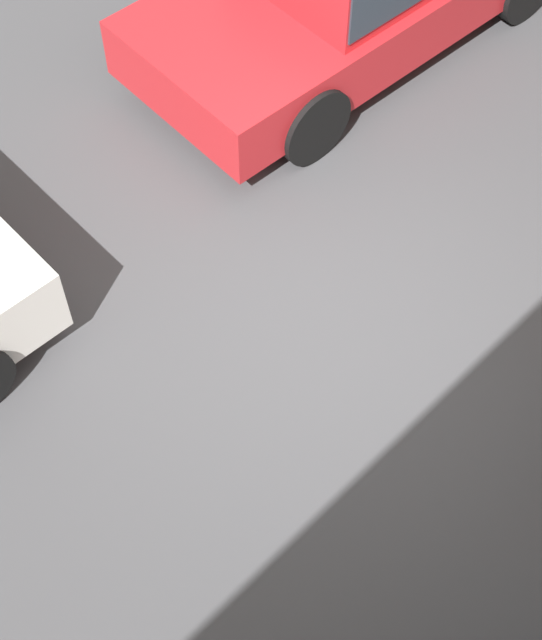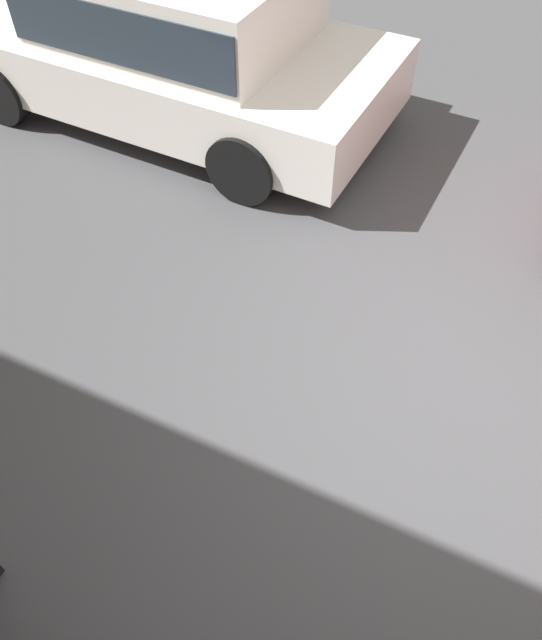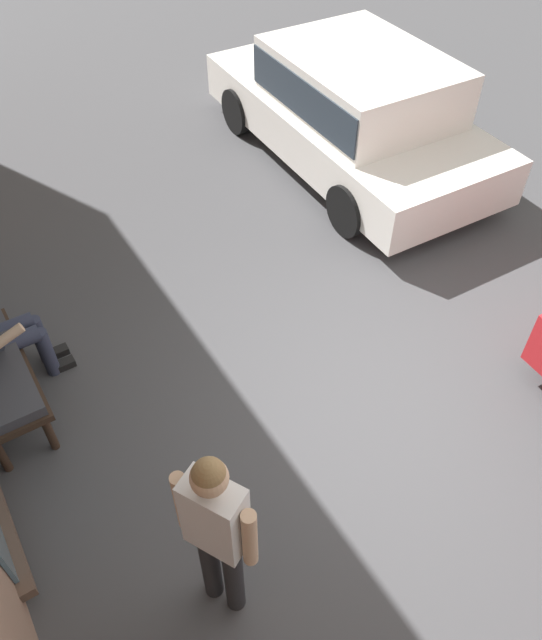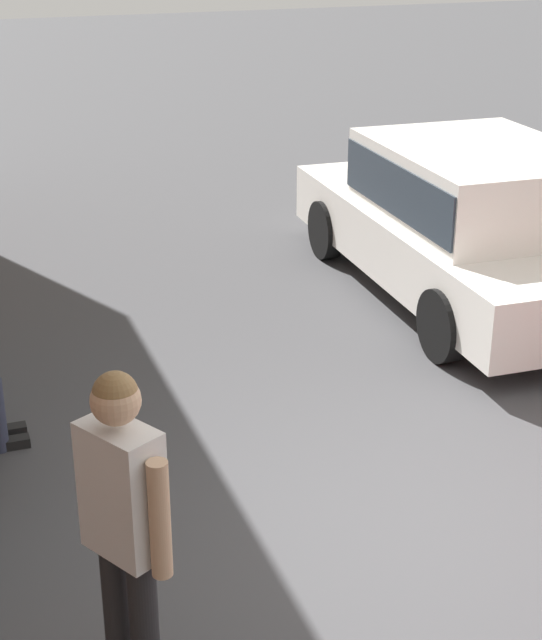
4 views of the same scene
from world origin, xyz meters
name	(u,v)px [view 1 (image 1 of 4)]	position (x,y,z in m)	size (l,w,h in m)	color
ground_plane	(327,316)	(0.00, 0.00, 0.00)	(60.00, 60.00, 0.00)	#424244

